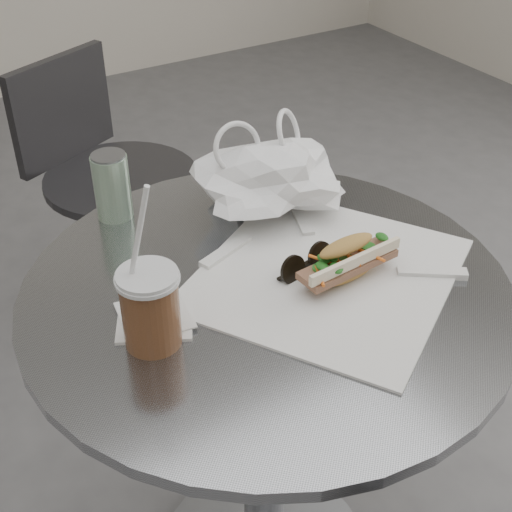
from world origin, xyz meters
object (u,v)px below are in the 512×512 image
banh_mi (347,261)px  drink_can (112,186)px  cafe_table (265,408)px  chair_far (115,218)px  iced_coffee (150,307)px  sunglasses (305,264)px

banh_mi → drink_can: size_ratio=1.76×
cafe_table → chair_far: chair_far is taller
cafe_table → chair_far: size_ratio=0.98×
iced_coffee → sunglasses: size_ratio=2.39×
drink_can → cafe_table: bearing=-68.3°
chair_far → drink_can: drink_can is taller
banh_mi → iced_coffee: 0.32m
banh_mi → sunglasses: banh_mi is taller
sunglasses → drink_can: (-0.19, 0.32, 0.04)m
chair_far → drink_can: 0.77m
sunglasses → iced_coffee: bearing=175.0°
iced_coffee → chair_far: bearing=73.8°
chair_far → banh_mi: 1.05m
banh_mi → sunglasses: 0.07m
sunglasses → drink_can: size_ratio=0.88×
chair_far → iced_coffee: 1.07m
drink_can → chair_far: bearing=72.2°
cafe_table → drink_can: (-0.12, 0.31, 0.33)m
cafe_table → drink_can: 0.47m
cafe_table → banh_mi: (0.11, -0.05, 0.31)m
banh_mi → sunglasses: size_ratio=1.99×
banh_mi → drink_can: (-0.24, 0.36, 0.02)m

